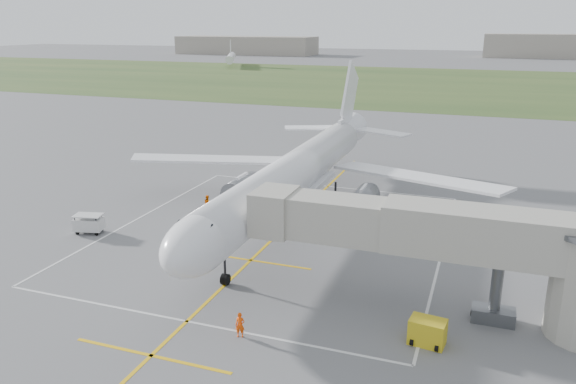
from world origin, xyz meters
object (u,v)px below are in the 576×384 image
(airliner, at_px, (296,173))
(ramp_worker_nose, at_px, (240,325))
(baggage_cart, at_px, (89,224))
(jet_bridge, at_px, (461,246))
(ramp_worker_wing, at_px, (208,203))
(gpu_unit, at_px, (427,332))

(airliner, height_order, ramp_worker_nose, airliner)
(airliner, bearing_deg, baggage_cart, -147.56)
(baggage_cart, bearing_deg, jet_bridge, -21.05)
(jet_bridge, bearing_deg, airliner, 137.81)
(jet_bridge, height_order, baggage_cart, jet_bridge)
(jet_bridge, xyz_separation_m, ramp_worker_wing, (-24.52, 13.13, -3.93))
(gpu_unit, height_order, ramp_worker_wing, ramp_worker_wing)
(airliner, relative_size, gpu_unit, 21.36)
(airliner, bearing_deg, ramp_worker_wing, -172.74)
(airliner, distance_m, baggage_cart, 19.12)
(jet_bridge, height_order, ramp_worker_nose, jet_bridge)
(gpu_unit, relative_size, ramp_worker_wing, 1.34)
(gpu_unit, bearing_deg, ramp_worker_nose, -157.20)
(jet_bridge, relative_size, ramp_worker_nose, 15.12)
(airliner, distance_m, ramp_worker_wing, 9.57)
(airliner, relative_size, baggage_cart, 17.33)
(gpu_unit, xyz_separation_m, ramp_worker_wing, (-23.21, 17.11, 0.06))
(ramp_worker_nose, bearing_deg, gpu_unit, 2.88)
(airliner, xyz_separation_m, ramp_worker_nose, (3.89, -21.23, -3.62))
(gpu_unit, xyz_separation_m, ramp_worker_nose, (-10.52, -3.00, 0.02))
(gpu_unit, height_order, baggage_cart, baggage_cart)
(gpu_unit, xyz_separation_m, baggage_cart, (-30.27, 8.15, 0.11))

